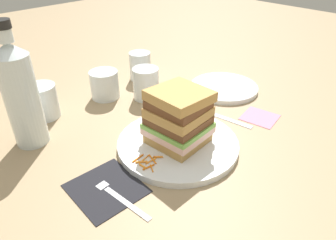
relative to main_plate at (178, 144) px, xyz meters
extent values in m
plane|color=#9E8460|center=(-0.01, 0.01, -0.01)|extent=(3.00, 3.00, 0.00)
cylinder|color=white|center=(0.00, 0.00, 0.00)|extent=(0.26, 0.26, 0.01)
cube|color=tan|center=(0.00, 0.00, 0.02)|extent=(0.11, 0.11, 0.02)
cube|color=beige|center=(0.00, 0.00, 0.04)|extent=(0.12, 0.12, 0.01)
cube|color=#7AB74C|center=(0.00, 0.00, 0.05)|extent=(0.12, 0.12, 0.01)
cube|color=brown|center=(0.00, 0.00, 0.06)|extent=(0.11, 0.11, 0.02)
cube|color=tan|center=(0.00, 0.00, 0.08)|extent=(0.11, 0.11, 0.02)
cube|color=brown|center=(0.00, 0.00, 0.10)|extent=(0.11, 0.11, 0.02)
cube|color=tan|center=(0.00, 0.00, 0.12)|extent=(0.11, 0.11, 0.02)
cylinder|color=orange|center=(-0.09, 0.00, 0.01)|extent=(0.03, 0.01, 0.00)
cylinder|color=orange|center=(-0.10, -0.02, 0.01)|extent=(0.03, 0.01, 0.00)
cylinder|color=orange|center=(-0.10, 0.01, 0.01)|extent=(0.03, 0.01, 0.00)
cylinder|color=orange|center=(-0.10, -0.03, 0.01)|extent=(0.01, 0.02, 0.00)
cylinder|color=orange|center=(-0.07, -0.01, 0.01)|extent=(0.02, 0.02, 0.00)
cylinder|color=orange|center=(-0.09, -0.01, 0.01)|extent=(0.03, 0.00, 0.00)
cylinder|color=orange|center=(-0.08, -0.01, 0.01)|extent=(0.01, 0.03, 0.00)
cylinder|color=orange|center=(-0.10, 0.00, 0.01)|extent=(0.02, 0.02, 0.00)
cylinder|color=orange|center=(-0.11, -0.01, 0.01)|extent=(0.01, 0.02, 0.00)
cylinder|color=orange|center=(0.07, 0.01, 0.01)|extent=(0.02, 0.02, 0.00)
cylinder|color=orange|center=(0.08, 0.03, 0.01)|extent=(0.01, 0.02, 0.00)
cylinder|color=orange|center=(0.10, 0.02, 0.01)|extent=(0.01, 0.03, 0.00)
cylinder|color=orange|center=(0.07, 0.00, 0.01)|extent=(0.02, 0.02, 0.00)
cylinder|color=orange|center=(0.10, 0.01, 0.01)|extent=(0.01, 0.03, 0.00)
cylinder|color=orange|center=(0.09, -0.01, 0.01)|extent=(0.02, 0.01, 0.00)
cylinder|color=orange|center=(0.08, 0.00, 0.01)|extent=(0.01, 0.02, 0.00)
cube|color=black|center=(-0.19, 0.00, -0.01)|extent=(0.12, 0.13, 0.00)
cube|color=silver|center=(-0.18, -0.05, 0.00)|extent=(0.02, 0.11, 0.00)
cube|color=silver|center=(-0.19, 0.01, 0.00)|extent=(0.02, 0.02, 0.00)
cylinder|color=silver|center=(-0.18, 0.04, 0.00)|extent=(0.01, 0.04, 0.00)
cylinder|color=silver|center=(-0.19, 0.04, 0.00)|extent=(0.01, 0.04, 0.00)
cylinder|color=silver|center=(-0.19, 0.04, 0.00)|extent=(0.01, 0.04, 0.00)
cylinder|color=silver|center=(-0.20, 0.04, 0.00)|extent=(0.01, 0.04, 0.00)
cube|color=silver|center=(0.17, -0.03, -0.01)|extent=(0.03, 0.10, 0.00)
cube|color=silver|center=(0.16, 0.07, -0.01)|extent=(0.03, 0.11, 0.00)
cylinder|color=white|center=(0.10, 0.22, 0.04)|extent=(0.07, 0.07, 0.09)
cylinder|color=#E55638|center=(0.10, 0.22, 0.03)|extent=(0.06, 0.06, 0.07)
cylinder|color=silver|center=(-0.21, 0.24, 0.09)|extent=(0.07, 0.07, 0.20)
cone|color=silver|center=(-0.21, 0.24, 0.20)|extent=(0.07, 0.07, 0.03)
cylinder|color=silver|center=(-0.21, 0.24, 0.23)|extent=(0.03, 0.03, 0.03)
cylinder|color=black|center=(-0.21, 0.24, 0.25)|extent=(0.03, 0.03, 0.02)
cylinder|color=silver|center=(0.17, 0.33, 0.03)|extent=(0.06, 0.06, 0.08)
cylinder|color=silver|center=(0.02, 0.30, 0.03)|extent=(0.08, 0.08, 0.08)
cylinder|color=silver|center=(-0.14, 0.32, 0.03)|extent=(0.07, 0.07, 0.08)
cylinder|color=white|center=(0.30, 0.10, 0.00)|extent=(0.19, 0.19, 0.01)
cube|color=pink|center=(0.23, -0.06, -0.01)|extent=(0.09, 0.09, 0.00)
camera|label=1|loc=(-0.40, -0.37, 0.40)|focal=33.34mm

